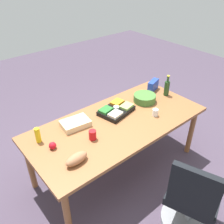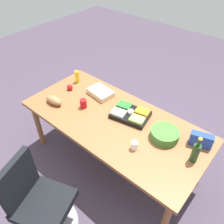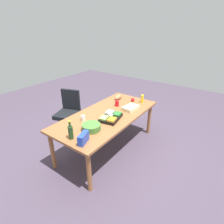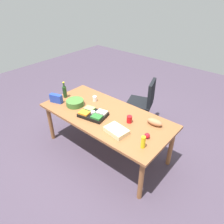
% 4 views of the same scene
% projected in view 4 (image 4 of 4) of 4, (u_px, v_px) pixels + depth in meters
% --- Properties ---
extents(ground_plane, '(10.00, 10.00, 0.00)m').
position_uv_depth(ground_plane, '(106.00, 150.00, 3.75)').
color(ground_plane, '#483B4C').
extents(conference_table, '(2.18, 1.02, 0.76)m').
position_uv_depth(conference_table, '(106.00, 118.00, 3.37)').
color(conference_table, brown).
rests_on(conference_table, ground).
extents(office_chair, '(0.61, 0.61, 0.97)m').
position_uv_depth(office_chair, '(142.00, 107.00, 4.25)').
color(office_chair, gray).
rests_on(office_chair, ground).
extents(bread_loaf, '(0.25, 0.13, 0.10)m').
position_uv_depth(bread_loaf, '(155.00, 122.00, 3.06)').
color(bread_loaf, '#A96D48').
rests_on(bread_loaf, conference_table).
extents(salad_bowl, '(0.35, 0.35, 0.10)m').
position_uv_depth(salad_bowl, '(75.00, 103.00, 3.55)').
color(salad_bowl, '#427130').
rests_on(salad_bowl, conference_table).
extents(paper_cup, '(0.09, 0.09, 0.09)m').
position_uv_depth(paper_cup, '(95.00, 99.00, 3.67)').
color(paper_cup, white).
rests_on(paper_cup, conference_table).
extents(veggie_tray, '(0.47, 0.38, 0.09)m').
position_uv_depth(veggie_tray, '(93.00, 114.00, 3.27)').
color(veggie_tray, black).
rests_on(veggie_tray, conference_table).
extents(wine_bottle, '(0.08, 0.08, 0.30)m').
position_uv_depth(wine_bottle, '(65.00, 91.00, 3.76)').
color(wine_bottle, '#22401D').
rests_on(wine_bottle, conference_table).
extents(sheet_cake, '(0.34, 0.26, 0.07)m').
position_uv_depth(sheet_cake, '(116.00, 131.00, 2.92)').
color(sheet_cake, beige).
rests_on(sheet_cake, conference_table).
extents(chip_bag_blue, '(0.23, 0.15, 0.15)m').
position_uv_depth(chip_bag_blue, '(56.00, 98.00, 3.62)').
color(chip_bag_blue, '#223FAC').
rests_on(chip_bag_blue, conference_table).
extents(mustard_bottle, '(0.06, 0.06, 0.17)m').
position_uv_depth(mustard_bottle, '(143.00, 142.00, 2.63)').
color(mustard_bottle, yellow).
rests_on(mustard_bottle, conference_table).
extents(red_solo_cup, '(0.08, 0.08, 0.11)m').
position_uv_depth(red_solo_cup, '(129.00, 119.00, 3.12)').
color(red_solo_cup, red).
rests_on(red_solo_cup, conference_table).
extents(apple_red, '(0.08, 0.08, 0.08)m').
position_uv_depth(apple_red, '(147.00, 136.00, 2.82)').
color(apple_red, red).
rests_on(apple_red, conference_table).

